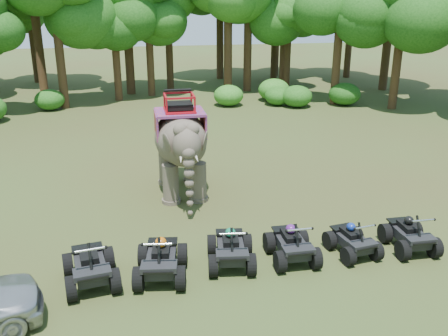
{
  "coord_description": "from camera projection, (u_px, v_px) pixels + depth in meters",
  "views": [
    {
      "loc": [
        -2.63,
        -13.63,
        7.37
      ],
      "look_at": [
        0.0,
        1.2,
        1.9
      ],
      "focal_mm": 40.0,
      "sensor_mm": 36.0,
      "label": 1
    }
  ],
  "objects": [
    {
      "name": "tree_4",
      "position": [
        399.0,
        45.0,
        30.81
      ],
      "size": [
        5.64,
        5.64,
        8.06
      ],
      "primitive_type": null,
      "color": "#195114",
      "rests_on": "ground"
    },
    {
      "name": "atv_0",
      "position": [
        90.0,
        261.0,
        12.94
      ],
      "size": [
        1.64,
        2.04,
        1.36
      ],
      "primitive_type": null,
      "rotation": [
        0.0,
        0.0,
        0.17
      ],
      "color": "black",
      "rests_on": "ground"
    },
    {
      "name": "atv_1",
      "position": [
        161.0,
        255.0,
        13.24
      ],
      "size": [
        1.58,
        2.0,
        1.36
      ],
      "primitive_type": null,
      "rotation": [
        0.0,
        0.0,
        -0.14
      ],
      "color": "black",
      "rests_on": "ground"
    },
    {
      "name": "tree_32",
      "position": [
        127.0,
        17.0,
        34.87
      ],
      "size": [
        7.6,
        7.6,
        10.86
      ],
      "primitive_type": null,
      "color": "#195114",
      "rests_on": "ground"
    },
    {
      "name": "tree_35",
      "position": [
        277.0,
        20.0,
        42.75
      ],
      "size": [
        6.6,
        6.6,
        9.43
      ],
      "primitive_type": null,
      "color": "#195114",
      "rests_on": "ground"
    },
    {
      "name": "tree_46",
      "position": [
        275.0,
        29.0,
        40.97
      ],
      "size": [
        5.85,
        5.85,
        8.36
      ],
      "primitive_type": null,
      "color": "#195114",
      "rests_on": "ground"
    },
    {
      "name": "tree_30",
      "position": [
        58.0,
        42.0,
        30.95
      ],
      "size": [
        5.8,
        5.8,
        8.29
      ],
      "primitive_type": null,
      "color": "#195114",
      "rests_on": "ground"
    },
    {
      "name": "tree_3",
      "position": [
        338.0,
        42.0,
        32.13
      ],
      "size": [
        5.65,
        5.65,
        8.07
      ],
      "primitive_type": null,
      "color": "#195114",
      "rests_on": "ground"
    },
    {
      "name": "tree_38",
      "position": [
        248.0,
        26.0,
        36.16
      ],
      "size": [
        6.66,
        6.66,
        9.51
      ],
      "primitive_type": null,
      "color": "#195114",
      "rests_on": "ground"
    },
    {
      "name": "tree_44",
      "position": [
        350.0,
        26.0,
        41.95
      ],
      "size": [
        6.05,
        6.05,
        8.64
      ],
      "primitive_type": null,
      "color": "#195114",
      "rests_on": "ground"
    },
    {
      "name": "tree_34",
      "position": [
        390.0,
        17.0,
        36.33
      ],
      "size": [
        7.42,
        7.42,
        10.61
      ],
      "primitive_type": null,
      "color": "#195114",
      "rests_on": "ground"
    },
    {
      "name": "atv_3",
      "position": [
        292.0,
        240.0,
        14.12
      ],
      "size": [
        1.28,
        1.74,
        1.28
      ],
      "primitive_type": null,
      "rotation": [
        0.0,
        0.0,
        0.01
      ],
      "color": "black",
      "rests_on": "ground"
    },
    {
      "name": "tree_2",
      "position": [
        288.0,
        43.0,
        37.11
      ],
      "size": [
        4.81,
        4.81,
        6.87
      ],
      "primitive_type": null,
      "color": "#195114",
      "rests_on": "ground"
    },
    {
      "name": "tree_1",
      "position": [
        228.0,
        25.0,
        35.03
      ],
      "size": [
        6.87,
        6.87,
        9.82
      ],
      "primitive_type": null,
      "color": "#195114",
      "rests_on": "ground"
    },
    {
      "name": "atv_4",
      "position": [
        353.0,
        236.0,
        14.45
      ],
      "size": [
        1.37,
        1.72,
        1.15
      ],
      "primitive_type": null,
      "rotation": [
        0.0,
        0.0,
        0.17
      ],
      "color": "black",
      "rests_on": "ground"
    },
    {
      "name": "elephant",
      "position": [
        181.0,
        144.0,
        18.46
      ],
      "size": [
        2.07,
        4.59,
        3.83
      ],
      "primitive_type": null,
      "rotation": [
        0.0,
        0.0,
        0.01
      ],
      "color": "#4F4539",
      "rests_on": "ground"
    },
    {
      "name": "atv_5",
      "position": [
        410.0,
        230.0,
        14.7
      ],
      "size": [
        1.22,
        1.67,
        1.24
      ],
      "primitive_type": null,
      "rotation": [
        0.0,
        0.0,
        -0.0
      ],
      "color": "black",
      "rests_on": "ground"
    },
    {
      "name": "tree_39",
      "position": [
        220.0,
        20.0,
        41.2
      ],
      "size": [
        6.8,
        6.8,
        9.71
      ],
      "primitive_type": null,
      "color": "#195114",
      "rests_on": "ground"
    },
    {
      "name": "tree_42",
      "position": [
        35.0,
        15.0,
        36.1
      ],
      "size": [
        7.65,
        7.65,
        10.93
      ],
      "primitive_type": null,
      "color": "#195114",
      "rests_on": "ground"
    },
    {
      "name": "tree_45",
      "position": [
        149.0,
        45.0,
        34.9
      ],
      "size": [
        5.03,
        5.03,
        7.19
      ],
      "primitive_type": null,
      "color": "#195114",
      "rests_on": "ground"
    },
    {
      "name": "tree_40",
      "position": [
        284.0,
        36.0,
        37.36
      ],
      "size": [
        5.5,
        5.5,
        7.85
      ],
      "primitive_type": null,
      "color": "#195114",
      "rests_on": "ground"
    },
    {
      "name": "tree_33",
      "position": [
        32.0,
        38.0,
        39.93
      ],
      "size": [
        4.96,
        4.96,
        7.08
      ],
      "primitive_type": null,
      "color": "#195114",
      "rests_on": "ground"
    },
    {
      "name": "tree_0",
      "position": [
        169.0,
        36.0,
        37.19
      ],
      "size": [
        5.52,
        5.52,
        7.88
      ],
      "primitive_type": null,
      "color": "#195114",
      "rests_on": "ground"
    },
    {
      "name": "atv_2",
      "position": [
        231.0,
        244.0,
        13.87
      ],
      "size": [
        1.48,
        1.89,
        1.3
      ],
      "primitive_type": null,
      "rotation": [
        0.0,
        0.0,
        -0.12
      ],
      "color": "black",
      "rests_on": "ground"
    },
    {
      "name": "tree_31",
      "position": [
        116.0,
        49.0,
        33.42
      ],
      "size": [
        4.88,
        4.88,
        6.98
      ],
      "primitive_type": null,
      "color": "#195114",
      "rests_on": "ground"
    },
    {
      "name": "ground",
      "position": [
        231.0,
        238.0,
        15.56
      ],
      "size": [
        110.0,
        110.0,
        0.0
      ],
      "primitive_type": "plane",
      "color": "#47381E",
      "rests_on": "ground"
    }
  ]
}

